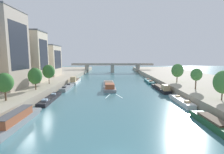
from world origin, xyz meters
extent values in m
cube|color=#A89E89|center=(-38.21, 55.00, 1.25)|extent=(36.00, 170.00, 2.50)
cube|color=#A89E89|center=(38.21, 55.00, 1.25)|extent=(36.00, 170.00, 2.50)
cube|color=gray|center=(-1.55, 48.49, 0.45)|extent=(5.57, 23.78, 0.91)
cube|color=gray|center=(-2.13, 60.62, 0.54)|extent=(4.27, 1.40, 0.81)
cube|color=gray|center=(-1.55, 48.49, 0.94)|extent=(5.66, 23.79, 0.06)
cube|color=#9E5133|center=(-1.16, 40.47, 1.82)|extent=(3.55, 4.87, 1.71)
cube|color=black|center=(-1.28, 42.84, 2.08)|extent=(2.66, 0.16, 0.48)
cube|color=brown|center=(-1.66, 50.84, 1.15)|extent=(4.05, 12.42, 0.36)
cylinder|color=#232328|center=(-0.54, 41.45, 1.52)|extent=(0.07, 0.07, 1.10)
cube|color=silver|center=(1.96, 32.48, 0.01)|extent=(2.27, 5.80, 0.03)
cube|color=silver|center=(-1.64, 32.31, 0.01)|extent=(1.73, 5.92, 0.03)
cube|color=gray|center=(-17.68, 10.67, 0.56)|extent=(2.34, 13.08, 1.11)
cube|color=gray|center=(-17.70, 17.56, 0.67)|extent=(2.18, 1.24, 0.92)
cube|color=gray|center=(-17.68, 10.67, 1.14)|extent=(2.39, 13.08, 0.06)
cube|color=#9E5133|center=(-17.68, 10.02, 1.95)|extent=(1.91, 8.37, 1.55)
cube|color=#4C4C51|center=(-17.68, 10.02, 2.76)|extent=(2.05, 8.63, 0.08)
cylinder|color=#232328|center=(-17.32, 6.75, 1.72)|extent=(0.07, 0.07, 1.10)
cube|color=black|center=(-18.11, 27.01, 0.49)|extent=(2.88, 13.78, 0.99)
cube|color=black|center=(-18.34, 34.21, 0.59)|extent=(2.35, 1.29, 0.86)
cube|color=black|center=(-18.11, 27.01, 1.02)|extent=(2.93, 13.78, 0.06)
cube|color=#9EBCD6|center=(-18.21, 30.02, 1.25)|extent=(1.24, 0.94, 0.40)
cube|color=#9EBCD6|center=(-17.98, 23.17, 1.29)|extent=(1.37, 1.14, 0.48)
cylinder|color=#232328|center=(-17.61, 22.91, 1.60)|extent=(0.07, 0.07, 1.10)
cube|color=gray|center=(-18.00, 43.79, 0.55)|extent=(2.41, 12.20, 1.10)
cube|color=gray|center=(-18.00, 50.24, 0.66)|extent=(2.29, 1.24, 0.92)
cube|color=gray|center=(-18.00, 43.79, 1.13)|extent=(2.46, 12.20, 0.06)
cube|color=#38383D|center=(-18.00, 46.47, 1.36)|extent=(1.20, 0.90, 0.40)
cube|color=#38383D|center=(-18.00, 40.38, 1.40)|extent=(1.32, 1.10, 0.48)
cylinder|color=#232328|center=(-17.64, 40.13, 1.71)|extent=(0.07, 0.07, 1.10)
cube|color=silver|center=(-18.14, 58.98, 0.56)|extent=(3.50, 14.20, 1.13)
cube|color=silver|center=(-18.44, 66.37, 0.68)|extent=(2.84, 1.35, 0.93)
cube|color=silver|center=(-18.14, 58.98, 1.16)|extent=(3.55, 14.20, 0.06)
cube|color=tan|center=(-17.95, 54.19, 2.31)|extent=(2.31, 2.90, 2.25)
cube|color=black|center=(-18.01, 55.61, 2.65)|extent=(1.76, 0.10, 0.63)
cube|color=brown|center=(-18.20, 60.39, 1.37)|extent=(2.58, 7.41, 0.36)
cylinder|color=#232328|center=(-17.53, 54.77, 1.74)|extent=(0.07, 0.07, 1.10)
cube|color=#235633|center=(17.98, 8.81, 0.57)|extent=(2.97, 12.71, 1.14)
cube|color=#235633|center=(17.83, 15.49, 0.69)|extent=(2.57, 1.30, 0.94)
cube|color=#235633|center=(17.98, 8.81, 1.17)|extent=(3.02, 12.72, 0.06)
cube|color=brown|center=(17.95, 10.08, 1.38)|extent=(2.24, 6.63, 0.36)
cube|color=silver|center=(18.53, 24.38, 0.56)|extent=(2.39, 11.37, 1.13)
cube|color=silver|center=(18.44, 30.40, 0.68)|extent=(2.13, 1.27, 0.93)
cube|color=silver|center=(18.53, 24.38, 1.16)|extent=(2.43, 11.37, 0.06)
cube|color=tan|center=(18.49, 26.88, 1.39)|extent=(1.12, 0.92, 0.40)
cube|color=tan|center=(18.57, 21.21, 1.43)|extent=(1.24, 1.12, 0.48)
cylinder|color=#232328|center=(18.91, 20.99, 1.74)|extent=(0.07, 0.07, 1.10)
cube|color=black|center=(18.04, 41.53, 0.52)|extent=(3.03, 15.44, 1.03)
cube|color=black|center=(17.89, 49.58, 0.62)|extent=(2.62, 1.27, 0.88)
cube|color=black|center=(18.04, 41.53, 1.06)|extent=(3.08, 15.44, 0.06)
cube|color=tan|center=(18.15, 36.30, 2.02)|extent=(2.11, 3.12, 1.86)
cube|color=black|center=(18.12, 37.85, 2.30)|extent=(1.64, 0.06, 0.52)
cube|color=brown|center=(18.01, 43.07, 1.27)|extent=(2.28, 8.04, 0.36)
cylinder|color=#232328|center=(18.54, 36.92, 1.64)|extent=(0.07, 0.07, 1.10)
cube|color=#23666B|center=(17.95, 59.55, 0.52)|extent=(3.11, 13.18, 1.03)
cube|color=#23666B|center=(18.17, 66.44, 0.62)|extent=(2.60, 1.30, 0.88)
cube|color=#23666B|center=(17.95, 59.55, 1.06)|extent=(3.17, 13.18, 0.06)
cube|color=#9E5133|center=(18.04, 62.43, 1.29)|extent=(1.37, 0.94, 0.40)
cube|color=#9E5133|center=(17.83, 55.88, 1.33)|extent=(1.52, 1.15, 0.48)
cylinder|color=#232328|center=(18.22, 55.61, 1.64)|extent=(0.07, 0.07, 1.10)
cylinder|color=brown|center=(-24.80, 18.18, 4.00)|extent=(0.39, 0.39, 3.00)
ellipsoid|color=#336B2D|center=(-24.80, 18.18, 6.73)|extent=(3.79, 3.79, 4.45)
cylinder|color=brown|center=(-23.69, 30.43, 3.95)|extent=(0.34, 0.34, 2.90)
ellipsoid|color=#336B2D|center=(-23.69, 30.43, 6.76)|extent=(4.03, 4.03, 4.95)
cylinder|color=brown|center=(-23.81, 41.16, 4.13)|extent=(0.27, 0.27, 3.25)
ellipsoid|color=#336B2D|center=(-23.81, 41.16, 7.12)|extent=(4.36, 4.36, 4.98)
cylinder|color=brown|center=(25.28, 18.63, 3.90)|extent=(0.27, 0.27, 2.80)
ellipsoid|color=#427F3D|center=(25.28, 18.63, 6.78)|extent=(4.15, 4.15, 5.39)
cylinder|color=brown|center=(25.84, 31.46, 4.26)|extent=(0.37, 0.37, 3.51)
ellipsoid|color=#427F3D|center=(25.84, 31.46, 7.07)|extent=(3.33, 3.33, 3.85)
cylinder|color=brown|center=(25.72, 45.54, 4.08)|extent=(0.37, 0.37, 3.16)
ellipsoid|color=#427F3D|center=(25.72, 45.54, 7.12)|extent=(4.59, 4.59, 5.30)
cube|color=#A89989|center=(-34.41, 32.06, 14.48)|extent=(11.53, 12.19, 23.96)
cube|color=#232833|center=(-28.62, 32.06, 15.68)|extent=(0.04, 9.76, 14.38)
cube|color=beige|center=(-34.41, 46.85, 12.36)|extent=(13.59, 9.27, 19.72)
cube|color=#4C515B|center=(-34.41, 46.85, 22.48)|extent=(13.99, 9.55, 0.50)
cube|color=#232833|center=(-27.59, 46.85, 13.35)|extent=(0.04, 7.42, 11.83)
cube|color=beige|center=(-34.41, 66.84, 10.30)|extent=(11.18, 12.44, 15.60)
cube|color=#4C515B|center=(-34.41, 66.84, 18.35)|extent=(11.51, 12.81, 0.50)
cube|color=#232833|center=(-28.80, 66.84, 11.08)|extent=(0.04, 9.95, 9.36)
cube|color=gray|center=(0.00, 109.41, 6.07)|extent=(64.42, 4.40, 0.60)
cube|color=gray|center=(0.00, 107.41, 6.82)|extent=(64.42, 0.30, 0.90)
cube|color=gray|center=(0.00, 111.41, 6.82)|extent=(64.42, 0.30, 0.90)
cube|color=gray|center=(-20.21, 109.41, 2.89)|extent=(2.80, 3.60, 5.77)
cube|color=gray|center=(0.00, 109.41, 2.89)|extent=(2.80, 3.60, 5.77)
cube|color=gray|center=(20.21, 109.41, 2.89)|extent=(2.80, 3.60, 5.77)
camera|label=1|loc=(-0.31, -17.53, 12.61)|focal=25.55mm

